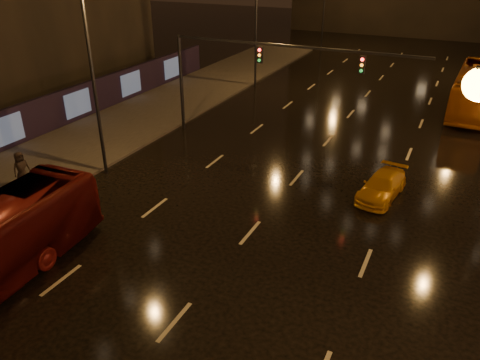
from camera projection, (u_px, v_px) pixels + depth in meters
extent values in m
plane|color=black|center=(319.00, 152.00, 28.37)|extent=(140.00, 140.00, 0.00)
cube|color=#38332D|center=(89.00, 142.00, 29.56)|extent=(7.00, 70.00, 0.15)
cube|color=black|center=(4.00, 131.00, 28.06)|extent=(0.30, 46.00, 2.50)
cylinder|color=black|center=(181.00, 83.00, 30.72)|extent=(0.22, 0.22, 6.20)
cube|color=black|center=(293.00, 46.00, 26.43)|extent=(15.20, 0.14, 0.14)
cube|color=black|center=(260.00, 55.00, 27.50)|extent=(0.32, 0.18, 0.95)
cube|color=black|center=(362.00, 65.00, 25.16)|extent=(0.32, 0.18, 0.95)
sphere|color=#FF1E19|center=(259.00, 50.00, 27.27)|extent=(0.18, 0.18, 0.18)
sphere|color=orange|center=(480.00, 85.00, 6.88)|extent=(0.50, 0.50, 0.50)
imported|color=#9C4A0F|center=(475.00, 90.00, 34.96)|extent=(3.15, 11.50, 3.18)
imported|color=orange|center=(382.00, 186.00, 23.01)|extent=(2.12, 4.13, 1.15)
imported|color=black|center=(21.00, 168.00, 23.79)|extent=(0.76, 0.98, 1.77)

